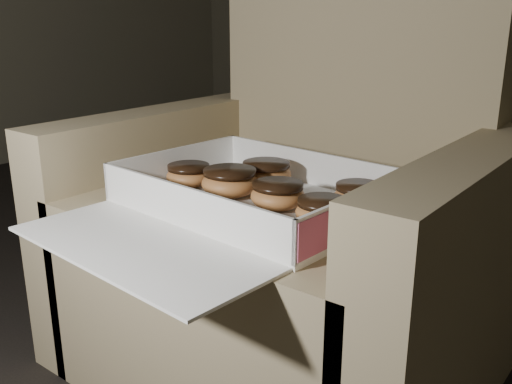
{
  "coord_description": "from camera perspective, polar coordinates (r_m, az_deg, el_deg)",
  "views": [
    {
      "loc": [
        0.64,
        -0.67,
        0.7
      ],
      "look_at": [
        0.05,
        0.09,
        0.4
      ],
      "focal_mm": 40.0,
      "sensor_mm": 36.0,
      "label": 1
    }
  ],
  "objects": [
    {
      "name": "armchair",
      "position": [
        1.17,
        3.63,
        -4.71
      ],
      "size": [
        0.8,
        0.68,
        0.84
      ],
      "color": "tan",
      "rests_on": "floor"
    },
    {
      "name": "bakery_box",
      "position": [
        0.97,
        -1.69,
        -1.41
      ],
      "size": [
        0.47,
        0.54,
        0.07
      ],
      "rotation": [
        0.0,
        0.0,
        -0.08
      ],
      "color": "white",
      "rests_on": "armchair"
    },
    {
      "name": "donut_a",
      "position": [
        1.04,
        -2.64,
        1.04
      ],
      "size": [
        0.1,
        0.1,
        0.05
      ],
      "color": "#BC7C41",
      "rests_on": "bakery_box"
    },
    {
      "name": "donut_b",
      "position": [
        1.11,
        -6.74,
        1.73
      ],
      "size": [
        0.09,
        0.09,
        0.04
      ],
      "color": "#BC7C41",
      "rests_on": "bakery_box"
    },
    {
      "name": "donut_c",
      "position": [
        0.9,
        6.69,
        -1.93
      ],
      "size": [
        0.09,
        0.09,
        0.04
      ],
      "color": "#BC7C41",
      "rests_on": "bakery_box"
    },
    {
      "name": "donut_d",
      "position": [
        0.97,
        2.19,
        -0.26
      ],
      "size": [
        0.09,
        0.09,
        0.05
      ],
      "color": "#BC7C41",
      "rests_on": "bakery_box"
    },
    {
      "name": "donut_e",
      "position": [
        0.99,
        10.27,
        -0.34
      ],
      "size": [
        0.09,
        0.09,
        0.04
      ],
      "color": "#BC7C41",
      "rests_on": "bakery_box"
    },
    {
      "name": "donut_f",
      "position": [
        1.1,
        1.02,
        1.89
      ],
      "size": [
        0.1,
        0.1,
        0.05
      ],
      "color": "#BC7C41",
      "rests_on": "bakery_box"
    },
    {
      "name": "crumb_a",
      "position": [
        1.09,
        -9.67,
        0.2
      ],
      "size": [
        0.01,
        0.01,
        0.0
      ],
      "primitive_type": "ellipsoid",
      "color": "black",
      "rests_on": "bakery_box"
    },
    {
      "name": "crumb_b",
      "position": [
        0.89,
        -3.49,
        -3.45
      ],
      "size": [
        0.01,
        0.01,
        0.0
      ],
      "primitive_type": "ellipsoid",
      "color": "black",
      "rests_on": "bakery_box"
    },
    {
      "name": "crumb_c",
      "position": [
        1.07,
        -4.19,
        -0.01
      ],
      "size": [
        0.01,
        0.01,
        0.0
      ],
      "primitive_type": "ellipsoid",
      "color": "black",
      "rests_on": "bakery_box"
    }
  ]
}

